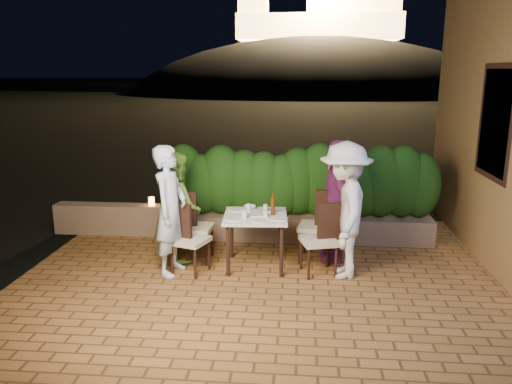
# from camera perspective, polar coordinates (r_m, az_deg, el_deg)

# --- Properties ---
(ground) EXTENTS (400.00, 400.00, 0.00)m
(ground) POSITION_cam_1_polar(r_m,az_deg,el_deg) (6.11, 2.90, -12.43)
(ground) COLOR black
(ground) RESTS_ON ground
(terrace_floor) EXTENTS (7.00, 6.00, 0.15)m
(terrace_floor) POSITION_cam_1_polar(r_m,az_deg,el_deg) (6.59, 3.08, -10.96)
(terrace_floor) COLOR brown
(terrace_floor) RESTS_ON ground
(window_pane) EXTENTS (0.08, 1.00, 1.40)m
(window_pane) POSITION_cam_1_polar(r_m,az_deg,el_deg) (7.50, 25.89, 7.19)
(window_pane) COLOR black
(window_pane) RESTS_ON building_wall
(window_frame) EXTENTS (0.06, 1.15, 1.55)m
(window_frame) POSITION_cam_1_polar(r_m,az_deg,el_deg) (7.49, 25.81, 7.19)
(window_frame) COLOR black
(window_frame) RESTS_ON building_wall
(planter) EXTENTS (4.20, 0.55, 0.40)m
(planter) POSITION_cam_1_polar(r_m,az_deg,el_deg) (8.17, 5.00, -3.99)
(planter) COLOR #7D654F
(planter) RESTS_ON ground
(hedge) EXTENTS (4.00, 0.70, 1.10)m
(hedge) POSITION_cam_1_polar(r_m,az_deg,el_deg) (7.98, 5.11, 1.15)
(hedge) COLOR #183F11
(hedge) RESTS_ON planter
(parapet) EXTENTS (2.20, 0.30, 0.50)m
(parapet) POSITION_cam_1_polar(r_m,az_deg,el_deg) (8.69, -15.21, -3.01)
(parapet) COLOR #7D654F
(parapet) RESTS_ON ground
(hill) EXTENTS (52.00, 40.00, 22.00)m
(hill) POSITION_cam_1_polar(r_m,az_deg,el_deg) (65.85, 6.82, 7.69)
(hill) COLOR black
(hill) RESTS_ON ground
(fortress) EXTENTS (26.00, 8.00, 8.00)m
(fortress) POSITION_cam_1_polar(r_m,az_deg,el_deg) (65.98, 7.20, 20.31)
(fortress) COLOR #FFCC7A
(fortress) RESTS_ON hill
(dining_table) EXTENTS (0.91, 0.91, 0.75)m
(dining_table) POSITION_cam_1_polar(r_m,az_deg,el_deg) (6.95, -0.08, -5.61)
(dining_table) COLOR white
(dining_table) RESTS_ON ground
(plate_nw) EXTENTS (0.24, 0.24, 0.01)m
(plate_nw) POSITION_cam_1_polar(r_m,az_deg,el_deg) (6.65, -2.57, -3.07)
(plate_nw) COLOR white
(plate_nw) RESTS_ON dining_table
(plate_sw) EXTENTS (0.24, 0.24, 0.01)m
(plate_sw) POSITION_cam_1_polar(r_m,az_deg,el_deg) (7.08, -2.23, -2.02)
(plate_sw) COLOR white
(plate_sw) RESTS_ON dining_table
(plate_ne) EXTENTS (0.24, 0.24, 0.01)m
(plate_ne) POSITION_cam_1_polar(r_m,az_deg,el_deg) (6.66, 2.61, -3.04)
(plate_ne) COLOR white
(plate_ne) RESTS_ON dining_table
(plate_se) EXTENTS (0.21, 0.21, 0.01)m
(plate_se) POSITION_cam_1_polar(r_m,az_deg,el_deg) (7.03, 2.10, -2.13)
(plate_se) COLOR white
(plate_se) RESTS_ON dining_table
(plate_centre) EXTENTS (0.24, 0.24, 0.01)m
(plate_centre) POSITION_cam_1_polar(r_m,az_deg,el_deg) (6.83, 0.03, -2.59)
(plate_centre) COLOR white
(plate_centre) RESTS_ON dining_table
(plate_front) EXTENTS (0.20, 0.20, 0.01)m
(plate_front) POSITION_cam_1_polar(r_m,az_deg,el_deg) (6.56, 0.27, -3.29)
(plate_front) COLOR white
(plate_front) RESTS_ON dining_table
(glass_nw) EXTENTS (0.07, 0.07, 0.12)m
(glass_nw) POSITION_cam_1_polar(r_m,az_deg,el_deg) (6.66, -1.33, -2.54)
(glass_nw) COLOR silver
(glass_nw) RESTS_ON dining_table
(glass_sw) EXTENTS (0.06, 0.06, 0.11)m
(glass_sw) POSITION_cam_1_polar(r_m,az_deg,el_deg) (7.01, -0.85, -1.78)
(glass_sw) COLOR silver
(glass_sw) RESTS_ON dining_table
(glass_ne) EXTENTS (0.06, 0.06, 0.10)m
(glass_ne) POSITION_cam_1_polar(r_m,az_deg,el_deg) (6.72, 1.10, -2.47)
(glass_ne) COLOR silver
(glass_ne) RESTS_ON dining_table
(glass_se) EXTENTS (0.06, 0.06, 0.11)m
(glass_se) POSITION_cam_1_polar(r_m,az_deg,el_deg) (6.96, 1.09, -1.86)
(glass_se) COLOR silver
(glass_se) RESTS_ON dining_table
(beer_bottle) EXTENTS (0.06, 0.06, 0.31)m
(beer_bottle) POSITION_cam_1_polar(r_m,az_deg,el_deg) (6.81, 1.94, -1.34)
(beer_bottle) COLOR #472A0B
(beer_bottle) RESTS_ON dining_table
(bowl) EXTENTS (0.21, 0.21, 0.04)m
(bowl) POSITION_cam_1_polar(r_m,az_deg,el_deg) (7.14, -0.71, -1.75)
(bowl) COLOR white
(bowl) RESTS_ON dining_table
(chair_left_front) EXTENTS (0.56, 0.56, 0.95)m
(chair_left_front) POSITION_cam_1_polar(r_m,az_deg,el_deg) (6.78, -7.54, -5.32)
(chair_left_front) COLOR black
(chair_left_front) RESTS_ON ground
(chair_left_back) EXTENTS (0.50, 0.50, 1.01)m
(chair_left_back) POSITION_cam_1_polar(r_m,az_deg,el_deg) (7.21, -6.92, -3.91)
(chair_left_back) COLOR black
(chair_left_back) RESTS_ON ground
(chair_right_front) EXTENTS (0.56, 0.56, 0.98)m
(chair_right_front) POSITION_cam_1_polar(r_m,az_deg,el_deg) (6.73, 7.19, -5.35)
(chair_right_front) COLOR black
(chair_right_front) RESTS_ON ground
(chair_right_back) EXTENTS (0.55, 0.55, 1.04)m
(chair_right_back) POSITION_cam_1_polar(r_m,az_deg,el_deg) (7.20, 6.90, -3.78)
(chair_right_back) COLOR black
(chair_right_back) RESTS_ON ground
(diner_blue) EXTENTS (0.51, 0.69, 1.75)m
(diner_blue) POSITION_cam_1_polar(r_m,az_deg,el_deg) (6.69, -9.77, -2.11)
(diner_blue) COLOR #C3D6FB
(diner_blue) RESTS_ON ground
(diner_green) EXTENTS (0.88, 0.95, 1.58)m
(diner_green) POSITION_cam_1_polar(r_m,az_deg,el_deg) (7.24, -8.86, -1.54)
(diner_green) COLOR #78B839
(diner_green) RESTS_ON ground
(diner_white) EXTENTS (0.70, 1.18, 1.80)m
(diner_white) POSITION_cam_1_polar(r_m,az_deg,el_deg) (6.60, 10.10, -2.09)
(diner_white) COLOR silver
(diner_white) RESTS_ON ground
(diner_purple) EXTENTS (0.53, 1.07, 1.75)m
(diner_purple) POSITION_cam_1_polar(r_m,az_deg,el_deg) (7.16, 9.16, -1.03)
(diner_purple) COLOR #7E2A70
(diner_purple) RESTS_ON ground
(parapet_lamp) EXTENTS (0.10, 0.10, 0.14)m
(parapet_lamp) POSITION_cam_1_polar(r_m,az_deg,el_deg) (8.43, -11.84, -1.06)
(parapet_lamp) COLOR orange
(parapet_lamp) RESTS_ON parapet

